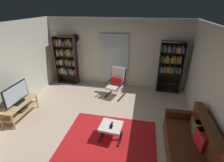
# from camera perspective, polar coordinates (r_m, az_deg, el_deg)

# --- Properties ---
(ground_plane) EXTENTS (7.02, 7.02, 0.00)m
(ground_plane) POSITION_cam_1_polar(r_m,az_deg,el_deg) (4.55, -5.61, -16.98)
(ground_plane) COLOR beige
(wall_back) EXTENTS (5.60, 0.06, 2.60)m
(wall_back) POSITION_cam_1_polar(r_m,az_deg,el_deg) (6.44, 1.35, 9.47)
(wall_back) COLOR silver
(wall_back) RESTS_ON ground
(wall_right) EXTENTS (0.06, 6.00, 2.60)m
(wall_right) POSITION_cam_1_polar(r_m,az_deg,el_deg) (3.99, 34.03, -5.47)
(wall_right) COLOR silver
(wall_right) RESTS_ON ground
(glass_door_panel) EXTENTS (1.10, 0.01, 2.00)m
(glass_door_panel) POSITION_cam_1_polar(r_m,az_deg,el_deg) (6.46, 0.66, 7.21)
(glass_door_panel) COLOR silver
(area_rug) EXTENTS (2.26, 1.96, 0.01)m
(area_rug) POSITION_cam_1_polar(r_m,az_deg,el_deg) (4.26, -1.16, -20.35)
(area_rug) COLOR red
(area_rug) RESTS_ON ground
(tv_stand) EXTENTS (0.48, 1.14, 0.48)m
(tv_stand) POSITION_cam_1_polar(r_m,az_deg,el_deg) (5.52, -29.19, -8.01)
(tv_stand) COLOR tan
(tv_stand) RESTS_ON ground
(television) EXTENTS (0.20, 0.87, 0.57)m
(television) POSITION_cam_1_polar(r_m,az_deg,el_deg) (5.31, -30.16, -4.07)
(television) COLOR black
(television) RESTS_ON tv_stand
(bookshelf_near_tv) EXTENTS (0.85, 0.30, 1.93)m
(bookshelf_near_tv) POSITION_cam_1_polar(r_m,az_deg,el_deg) (6.92, -15.49, 7.43)
(bookshelf_near_tv) COLOR black
(bookshelf_near_tv) RESTS_ON ground
(bookshelf_near_sofa) EXTENTS (0.81, 0.30, 1.88)m
(bookshelf_near_sofa) POSITION_cam_1_polar(r_m,az_deg,el_deg) (6.29, 19.58, 5.67)
(bookshelf_near_sofa) COLOR black
(bookshelf_near_sofa) RESTS_ON ground
(leather_sofa) EXTENTS (0.84, 1.99, 0.89)m
(leather_sofa) POSITION_cam_1_polar(r_m,az_deg,el_deg) (4.05, 26.03, -20.26)
(leather_sofa) COLOR #532914
(leather_sofa) RESTS_ON ground
(lounge_armchair) EXTENTS (0.72, 0.78, 1.02)m
(lounge_armchair) POSITION_cam_1_polar(r_m,az_deg,el_deg) (5.86, 1.57, -0.17)
(lounge_armchair) COLOR black
(lounge_armchair) RESTS_ON ground
(ottoman) EXTENTS (0.56, 0.52, 0.40)m
(ottoman) POSITION_cam_1_polar(r_m,az_deg,el_deg) (4.14, -0.36, -15.82)
(ottoman) COLOR white
(ottoman) RESTS_ON ground
(tv_remote) EXTENTS (0.07, 0.15, 0.02)m
(tv_remote) POSITION_cam_1_polar(r_m,az_deg,el_deg) (4.12, -0.19, -14.66)
(tv_remote) COLOR black
(tv_remote) RESTS_ON ottoman
(cell_phone) EXTENTS (0.08, 0.15, 0.01)m
(cell_phone) POSITION_cam_1_polar(r_m,az_deg,el_deg) (4.05, -0.32, -15.52)
(cell_phone) COLOR black
(cell_phone) RESTS_ON ottoman
(wall_clock) EXTENTS (0.29, 0.03, 0.29)m
(wall_clock) POSITION_cam_1_polar(r_m,az_deg,el_deg) (6.69, -12.48, 14.35)
(wall_clock) COLOR silver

